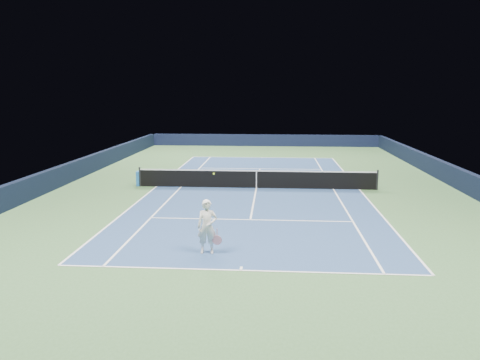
{
  "coord_description": "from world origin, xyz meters",
  "views": [
    {
      "loc": [
        0.92,
        -24.73,
        5.13
      ],
      "look_at": [
        -0.67,
        -3.0,
        1.0
      ],
      "focal_mm": 35.0,
      "sensor_mm": 36.0,
      "label": 1
    }
  ],
  "objects": [
    {
      "name": "ground",
      "position": [
        0.0,
        0.0,
        0.0
      ],
      "size": [
        40.0,
        40.0,
        0.0
      ],
      "primitive_type": "plane",
      "color": "#385E33",
      "rests_on": "ground"
    },
    {
      "name": "wall_far",
      "position": [
        0.0,
        19.82,
        0.55
      ],
      "size": [
        22.0,
        0.35,
        1.1
      ],
      "primitive_type": "cube",
      "color": "black",
      "rests_on": "ground"
    },
    {
      "name": "wall_right",
      "position": [
        10.82,
        0.0,
        0.55
      ],
      "size": [
        0.35,
        40.0,
        1.1
      ],
      "primitive_type": "cube",
      "color": "black",
      "rests_on": "ground"
    },
    {
      "name": "wall_left",
      "position": [
        -10.82,
        0.0,
        0.55
      ],
      "size": [
        0.35,
        40.0,
        1.1
      ],
      "primitive_type": "cube",
      "color": "black",
      "rests_on": "ground"
    },
    {
      "name": "court_surface",
      "position": [
        0.0,
        0.0,
        0.0
      ],
      "size": [
        10.97,
        23.77,
        0.01
      ],
      "primitive_type": "cube",
      "color": "navy",
      "rests_on": "ground"
    },
    {
      "name": "baseline_far",
      "position": [
        0.0,
        11.88,
        0.01
      ],
      "size": [
        10.97,
        0.08,
        0.0
      ],
      "primitive_type": "cube",
      "color": "white",
      "rests_on": "ground"
    },
    {
      "name": "baseline_near",
      "position": [
        0.0,
        -11.88,
        0.01
      ],
      "size": [
        10.97,
        0.08,
        0.0
      ],
      "primitive_type": "cube",
      "color": "white",
      "rests_on": "ground"
    },
    {
      "name": "sideline_doubles_right",
      "position": [
        5.49,
        0.0,
        0.01
      ],
      "size": [
        0.08,
        23.77,
        0.0
      ],
      "primitive_type": "cube",
      "color": "white",
      "rests_on": "ground"
    },
    {
      "name": "sideline_doubles_left",
      "position": [
        -5.49,
        0.0,
        0.01
      ],
      "size": [
        0.08,
        23.77,
        0.0
      ],
      "primitive_type": "cube",
      "color": "white",
      "rests_on": "ground"
    },
    {
      "name": "sideline_singles_right",
      "position": [
        4.12,
        0.0,
        0.01
      ],
      "size": [
        0.08,
        23.77,
        0.0
      ],
      "primitive_type": "cube",
      "color": "white",
      "rests_on": "ground"
    },
    {
      "name": "sideline_singles_left",
      "position": [
        -4.12,
        0.0,
        0.01
      ],
      "size": [
        0.08,
        23.77,
        0.0
      ],
      "primitive_type": "cube",
      "color": "white",
      "rests_on": "ground"
    },
    {
      "name": "service_line_far",
      "position": [
        0.0,
        6.4,
        0.01
      ],
      "size": [
        8.23,
        0.08,
        0.0
      ],
      "primitive_type": "cube",
      "color": "white",
      "rests_on": "ground"
    },
    {
      "name": "service_line_near",
      "position": [
        0.0,
        -6.4,
        0.01
      ],
      "size": [
        8.23,
        0.08,
        0.0
      ],
      "primitive_type": "cube",
      "color": "white",
      "rests_on": "ground"
    },
    {
      "name": "center_service_line",
      "position": [
        0.0,
        0.0,
        0.01
      ],
      "size": [
        0.08,
        12.8,
        0.0
      ],
      "primitive_type": "cube",
      "color": "white",
      "rests_on": "ground"
    },
    {
      "name": "center_mark_far",
      "position": [
        0.0,
        11.73,
        0.01
      ],
      "size": [
        0.08,
        0.3,
        0.0
      ],
      "primitive_type": "cube",
      "color": "white",
      "rests_on": "ground"
    },
    {
      "name": "center_mark_near",
      "position": [
        0.0,
        -11.73,
        0.01
      ],
      "size": [
        0.08,
        0.3,
        0.0
      ],
      "primitive_type": "cube",
      "color": "white",
      "rests_on": "ground"
    },
    {
      "name": "tennis_net",
      "position": [
        0.0,
        0.0,
        0.5
      ],
      "size": [
        12.9,
        0.1,
        1.07
      ],
      "color": "black",
      "rests_on": "ground"
    },
    {
      "name": "sponsor_cube",
      "position": [
        -6.4,
        0.23,
        0.4
      ],
      "size": [
        0.57,
        0.49,
        0.8
      ],
      "color": "#1E61B4",
      "rests_on": "ground"
    },
    {
      "name": "tennis_player",
      "position": [
        -1.17,
        -10.46,
        0.88
      ],
      "size": [
        0.81,
        1.27,
        2.45
      ],
      "color": "white",
      "rests_on": "ground"
    }
  ]
}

